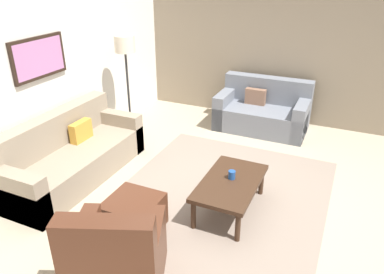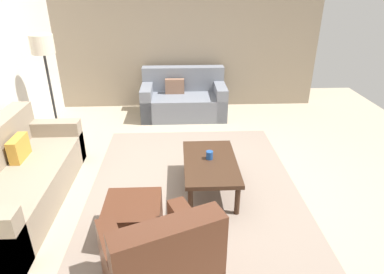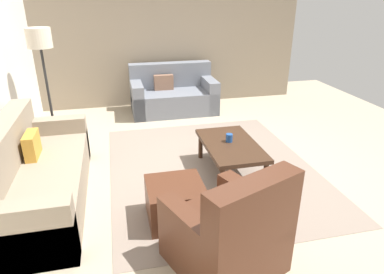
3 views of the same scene
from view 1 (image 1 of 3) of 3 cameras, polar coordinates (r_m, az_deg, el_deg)
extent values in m
plane|color=tan|center=(4.77, 4.17, -9.53)|extent=(8.00, 8.00, 0.00)
cube|color=silver|center=(5.53, -21.83, 9.73)|extent=(6.00, 0.12, 2.80)
cube|color=gray|center=(6.95, 13.54, 13.75)|extent=(0.12, 5.20, 2.80)
cube|color=gray|center=(4.77, 4.17, -9.49)|extent=(3.15, 2.60, 0.01)
cube|color=gray|center=(5.35, -17.67, -3.96)|extent=(2.19, 0.88, 0.42)
cube|color=gray|center=(5.46, -20.53, -1.11)|extent=(2.19, 0.24, 0.88)
cube|color=gray|center=(4.74, -25.68, -8.14)|extent=(0.20, 0.88, 0.62)
cube|color=gray|center=(5.99, -11.66, 1.07)|extent=(0.20, 0.88, 0.62)
cube|color=gold|center=(5.47, -16.84, 0.91)|extent=(0.36, 0.12, 0.28)
cube|color=slate|center=(6.70, 10.72, 2.89)|extent=(0.89, 1.57, 0.42)
cube|color=slate|center=(6.91, 11.56, 5.59)|extent=(0.24, 1.57, 0.88)
cube|color=slate|center=(6.83, 5.21, 4.62)|extent=(0.89, 0.20, 0.62)
cube|color=slate|center=(6.55, 16.60, 2.68)|extent=(0.89, 0.20, 0.62)
cube|color=brown|center=(6.70, 9.82, 6.20)|extent=(0.12, 0.36, 0.28)
cube|color=#4C2819|center=(3.65, -11.25, -18.69)|extent=(1.04, 1.04, 0.44)
cube|color=#4C2819|center=(3.27, -12.85, -19.09)|extent=(0.49, 0.82, 0.95)
cube|color=#4C2819|center=(3.54, -6.06, -18.15)|extent=(0.80, 0.45, 0.60)
cube|color=#4C2819|center=(3.68, -16.45, -17.27)|extent=(0.80, 0.45, 0.60)
cube|color=#4C2819|center=(4.22, -8.99, -11.84)|extent=(0.56, 0.56, 0.40)
cylinder|color=#382316|center=(4.06, 7.11, -13.70)|extent=(0.06, 0.06, 0.36)
cylinder|color=#382316|center=(4.84, 10.71, -6.86)|extent=(0.06, 0.06, 0.36)
cylinder|color=#382316|center=(4.20, 0.21, -11.95)|extent=(0.06, 0.06, 0.36)
cylinder|color=#382316|center=(4.96, 4.87, -5.62)|extent=(0.06, 0.06, 0.36)
cube|color=#382316|center=(4.39, 5.99, -7.06)|extent=(1.10, 0.64, 0.05)
cylinder|color=#1E478C|center=(4.39, 6.19, -5.85)|extent=(0.08, 0.08, 0.10)
cylinder|color=black|center=(6.50, -9.34, 0.41)|extent=(0.28, 0.28, 0.03)
cylinder|color=#262626|center=(6.24, -9.80, 6.33)|extent=(0.04, 0.04, 1.45)
cylinder|color=beige|center=(6.02, -10.41, 14.04)|extent=(0.32, 0.32, 0.26)
cube|color=black|center=(5.32, -22.67, 11.29)|extent=(0.89, 0.04, 0.54)
cube|color=#BA76AE|center=(5.31, -22.55, 11.28)|extent=(0.81, 0.01, 0.46)
camera|label=2|loc=(1.52, -59.91, -0.60)|focal=30.85mm
camera|label=3|loc=(2.51, -64.53, -2.97)|focal=31.87mm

